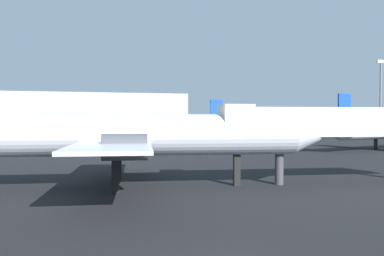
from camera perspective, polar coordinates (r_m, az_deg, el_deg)
airplane_at_gate at (r=31.55m, az=-8.93°, el=-1.00°), size 32.82×22.68×11.61m
airplane_far_left at (r=75.76m, az=-4.17°, el=-0.11°), size 32.05×23.77×9.16m
jet_bridge at (r=35.16m, az=18.52°, el=0.60°), size 19.84×4.61×6.51m
light_mast_right at (r=116.30m, az=25.09°, el=4.27°), size 2.40×0.50×20.64m
terminal_building at (r=127.18m, az=-17.81°, el=1.69°), size 71.01×26.54×12.61m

